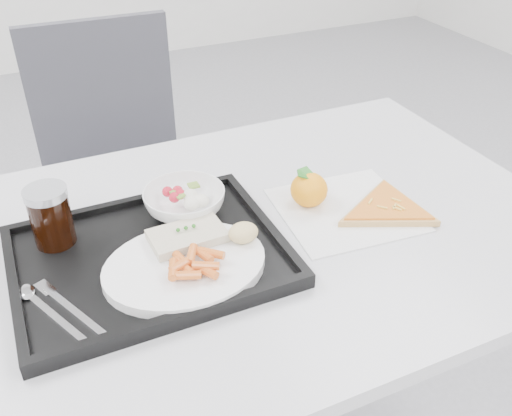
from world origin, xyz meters
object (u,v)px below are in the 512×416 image
object	(u,v)px
tangerine	(309,189)
cola_glass	(50,215)
tray	(150,258)
salad_bowl	(185,202)
chair	(118,162)
table	(248,257)
dinner_plate	(185,266)
pizza_slice	(387,208)

from	to	relation	value
tangerine	cola_glass	bearing A→B (deg)	172.50
tangerine	tray	bearing A→B (deg)	-172.71
salad_bowl	tray	bearing A→B (deg)	-135.07
tray	cola_glass	world-z (taller)	cola_glass
chair	tray	bearing A→B (deg)	-97.10
table	tangerine	bearing A→B (deg)	9.65
dinner_plate	tangerine	xyz separation A→B (m)	(0.29, 0.11, 0.01)
tangerine	pizza_slice	size ratio (longest dim) A/B	0.37
cola_glass	pizza_slice	xyz separation A→B (m)	(0.59, -0.15, -0.06)
chair	dinner_plate	world-z (taller)	chair
dinner_plate	tangerine	bearing A→B (deg)	20.22
salad_bowl	dinner_plate	bearing A→B (deg)	-108.69
table	tray	xyz separation A→B (m)	(-0.19, -0.02, 0.08)
salad_bowl	cola_glass	distance (m)	0.24
salad_bowl	cola_glass	size ratio (longest dim) A/B	1.41
cola_glass	tangerine	bearing A→B (deg)	-7.50
cola_glass	pizza_slice	size ratio (longest dim) A/B	0.46
tray	dinner_plate	world-z (taller)	dinner_plate
table	salad_bowl	bearing A→B (deg)	139.90
salad_bowl	table	bearing A→B (deg)	-40.10
tray	tangerine	bearing A→B (deg)	7.29
tray	cola_glass	bearing A→B (deg)	142.74
tangerine	dinner_plate	bearing A→B (deg)	-159.78
dinner_plate	salad_bowl	xyz separation A→B (m)	(0.05, 0.16, 0.01)
chair	cola_glass	size ratio (longest dim) A/B	8.61
table	tangerine	distance (m)	0.18
dinner_plate	cola_glass	distance (m)	0.25
pizza_slice	tangerine	bearing A→B (deg)	144.62
cola_glass	tangerine	distance (m)	0.48
chair	tray	xyz separation A→B (m)	(-0.09, -0.76, 0.22)
table	chair	size ratio (longest dim) A/B	1.29
table	dinner_plate	world-z (taller)	dinner_plate
dinner_plate	salad_bowl	bearing A→B (deg)	71.31
table	dinner_plate	bearing A→B (deg)	-150.89
table	cola_glass	xyz separation A→B (m)	(-0.33, 0.09, 0.14)
chair	table	bearing A→B (deg)	-82.48
chair	pizza_slice	world-z (taller)	chair
tray	salad_bowl	world-z (taller)	salad_bowl
chair	cola_glass	xyz separation A→B (m)	(-0.23, -0.65, 0.28)
cola_glass	pizza_slice	bearing A→B (deg)	-14.18
cola_glass	chair	bearing A→B (deg)	70.44
table	pizza_slice	world-z (taller)	pizza_slice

